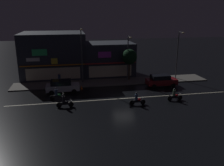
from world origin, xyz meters
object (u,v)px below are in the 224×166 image
traffic_cone (82,87)px  pedestrian_on_sidewalk (59,80)px  motorcycle_following (64,102)px  parked_car_near_kerb (161,80)px  motorcycle_trailing_far (175,95)px  motorcycle_opposite_lane (137,100)px  motorcycle_lead (57,95)px  streetlamp_west (82,51)px  streetlamp_mid (128,55)px  parked_car_trailing (62,86)px  streetlamp_east (178,51)px

traffic_cone → pedestrian_on_sidewalk: bearing=149.2°
traffic_cone → motorcycle_following: bearing=-110.1°
parked_car_near_kerb → motorcycle_trailing_far: (-0.60, -5.75, -0.24)m
pedestrian_on_sidewalk → traffic_cone: (2.98, -1.77, -0.74)m
motorcycle_opposite_lane → motorcycle_lead: bearing=-24.1°
streetlamp_west → motorcycle_lead: (-3.52, -6.58, -4.15)m
streetlamp_mid → parked_car_near_kerb: size_ratio=1.58×
streetlamp_west → parked_car_near_kerb: streetlamp_west is taller
parked_car_near_kerb → motorcycle_lead: size_ratio=2.26×
parked_car_trailing → motorcycle_trailing_far: size_ratio=2.26×
motorcycle_opposite_lane → motorcycle_trailing_far: same height
streetlamp_mid → pedestrian_on_sidewalk: (-10.20, -0.83, -3.15)m
streetlamp_west → motorcycle_trailing_far: bearing=-42.5°
motorcycle_opposite_lane → streetlamp_west: bearing=-64.7°
streetlamp_west → parked_car_near_kerb: (10.89, -3.68, -3.91)m
pedestrian_on_sidewalk → parked_car_trailing: (0.42, -2.60, -0.14)m
motorcycle_following → motorcycle_trailing_far: size_ratio=1.00×
parked_car_near_kerb → streetlamp_mid: bearing=-39.3°
parked_car_trailing → motorcycle_following: (0.28, -5.38, -0.24)m
motorcycle_opposite_lane → pedestrian_on_sidewalk: bearing=-48.3°
pedestrian_on_sidewalk → motorcycle_following: size_ratio=0.99×
motorcycle_trailing_far → streetlamp_east: bearing=-124.8°
streetlamp_mid → motorcycle_trailing_far: (3.44, -9.06, -3.53)m
streetlamp_east → motorcycle_following: streetlamp_east is taller
motorcycle_following → traffic_cone: motorcycle_following is taller
motorcycle_following → pedestrian_on_sidewalk: bearing=-89.1°
motorcycle_lead → motorcycle_trailing_far: size_ratio=1.00×
pedestrian_on_sidewalk → parked_car_near_kerb: pedestrian_on_sidewalk is taller
streetlamp_west → streetlamp_east: bearing=-2.2°
streetlamp_mid → parked_car_near_kerb: 6.18m
streetlamp_west → parked_car_near_kerb: size_ratio=1.85×
motorcycle_lead → traffic_cone: size_ratio=3.45×
streetlamp_east → streetlamp_west: bearing=177.8°
streetlamp_west → streetlamp_mid: bearing=-3.0°
streetlamp_mid → streetlamp_east: size_ratio=0.92×
streetlamp_west → traffic_cone: 5.41m
motorcycle_following → motorcycle_opposite_lane: 8.15m
streetlamp_east → parked_car_trailing: (-17.63, -3.22, -3.58)m
streetlamp_mid → motorcycle_trailing_far: 10.32m
motorcycle_opposite_lane → motorcycle_following: bearing=-9.1°
parked_car_trailing → motorcycle_opposite_lane: (8.39, -6.18, -0.24)m
parked_car_trailing → traffic_cone: size_ratio=7.82×
streetlamp_east → motorcycle_opposite_lane: 13.73m
pedestrian_on_sidewalk → motorcycle_lead: size_ratio=0.99×
streetlamp_west → motorcycle_opposite_lane: size_ratio=4.20×
streetlamp_mid → motorcycle_opposite_lane: streetlamp_mid is taller
motorcycle_following → parked_car_near_kerb: bearing=-162.1°
streetlamp_east → motorcycle_opposite_lane: bearing=-134.5°
parked_car_near_kerb → traffic_cone: size_ratio=7.82×
motorcycle_following → traffic_cone: size_ratio=3.45×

